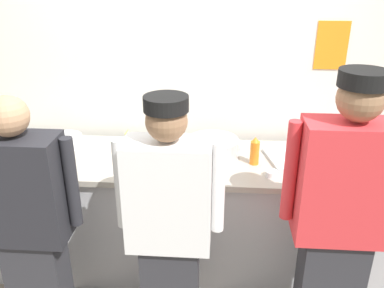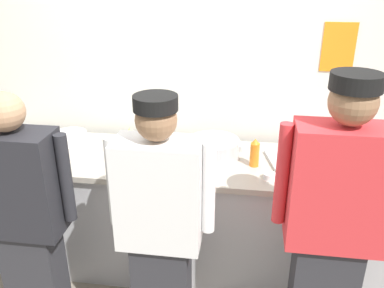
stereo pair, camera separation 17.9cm
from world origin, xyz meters
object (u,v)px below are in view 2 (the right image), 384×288
at_px(plate_stack_front, 70,138).
at_px(ramekin_red_sauce, 31,136).
at_px(ramekin_orange_sauce, 244,147).
at_px(ramekin_green_sauce, 15,147).
at_px(chef_center, 160,228).
at_px(ramekin_yellow_sauce, 270,176).
at_px(chefs_knife, 49,158).
at_px(squeeze_bottle_spare, 36,139).
at_px(mixing_bowl_steel, 213,148).
at_px(squeeze_bottle_primary, 255,153).
at_px(squeeze_bottle_secondary, 131,140).
at_px(sheet_tray, 300,161).
at_px(chef_near_left, 26,219).
at_px(plate_stack_rear, 167,158).
at_px(chef_far_right, 332,226).

bearing_deg(plate_stack_front, ramekin_red_sauce, 175.13).
height_order(ramekin_orange_sauce, ramekin_green_sauce, ramekin_orange_sauce).
xyz_separation_m(chef_center, plate_stack_front, (-0.91, 0.92, 0.10)).
xyz_separation_m(plate_stack_front, ramekin_red_sauce, (-0.35, 0.03, -0.02)).
bearing_deg(ramekin_yellow_sauce, chefs_knife, 177.36).
bearing_deg(ramekin_yellow_sauce, ramekin_orange_sauce, 112.12).
bearing_deg(squeeze_bottle_spare, chefs_knife, -37.65).
relative_size(ramekin_orange_sauce, chefs_knife, 0.36).
bearing_deg(ramekin_red_sauce, mixing_bowl_steel, -5.09).
xyz_separation_m(squeeze_bottle_primary, ramekin_green_sauce, (-1.76, 0.01, -0.07)).
bearing_deg(squeeze_bottle_primary, ramekin_red_sauce, 172.63).
height_order(plate_stack_front, squeeze_bottle_secondary, squeeze_bottle_secondary).
relative_size(ramekin_green_sauce, chefs_knife, 0.30).
relative_size(chef_center, ramekin_green_sauce, 19.57).
xyz_separation_m(mixing_bowl_steel, ramekin_red_sauce, (-1.46, 0.13, -0.04)).
height_order(sheet_tray, ramekin_yellow_sauce, ramekin_yellow_sauce).
bearing_deg(chef_center, sheet_tray, 44.84).
height_order(ramekin_red_sauce, chefs_knife, ramekin_red_sauce).
xyz_separation_m(squeeze_bottle_spare, ramekin_green_sauce, (-0.18, -0.00, -0.08)).
distance_m(mixing_bowl_steel, sheet_tray, 0.61).
distance_m(ramekin_orange_sauce, chefs_knife, 1.41).
distance_m(chef_center, chefs_knife, 1.12).
height_order(chef_near_left, ramekin_green_sauce, chef_near_left).
bearing_deg(ramekin_orange_sauce, mixing_bowl_steel, -144.67).
distance_m(plate_stack_front, ramekin_yellow_sauce, 1.55).
height_order(ramekin_orange_sauce, ramekin_yellow_sauce, ramekin_orange_sauce).
relative_size(plate_stack_rear, squeeze_bottle_spare, 1.11).
bearing_deg(ramekin_orange_sauce, chef_center, -113.86).
relative_size(squeeze_bottle_secondary, ramekin_green_sauce, 2.42).
relative_size(mixing_bowl_steel, ramekin_yellow_sauce, 4.53).
xyz_separation_m(chef_near_left, plate_stack_rear, (0.69, 0.68, 0.11)).
distance_m(squeeze_bottle_spare, ramekin_green_sauce, 0.20).
distance_m(chef_near_left, squeeze_bottle_secondary, 0.92).
xyz_separation_m(sheet_tray, squeeze_bottle_secondary, (-1.21, -0.01, 0.08)).
xyz_separation_m(chef_far_right, squeeze_bottle_primary, (-0.41, 0.67, 0.08)).
distance_m(sheet_tray, squeeze_bottle_primary, 0.34).
relative_size(ramekin_green_sauce, ramekin_red_sauce, 0.76).
relative_size(sheet_tray, squeeze_bottle_secondary, 2.13).
bearing_deg(squeeze_bottle_primary, chef_far_right, -58.82).
relative_size(squeeze_bottle_spare, ramekin_red_sauce, 1.91).
bearing_deg(ramekin_orange_sauce, chef_far_right, -62.53).
relative_size(plate_stack_rear, ramekin_orange_sauce, 2.31).
bearing_deg(ramekin_red_sauce, chef_near_left, -64.06).
bearing_deg(chef_far_right, squeeze_bottle_primary, 121.18).
bearing_deg(chefs_knife, ramekin_green_sauce, 161.32).
distance_m(ramekin_orange_sauce, ramekin_red_sauce, 1.68).
relative_size(chef_center, sheet_tray, 3.80).
bearing_deg(plate_stack_rear, sheet_tray, 8.70).
relative_size(chef_far_right, plate_stack_rear, 7.57).
height_order(plate_stack_front, ramekin_green_sauce, plate_stack_front).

